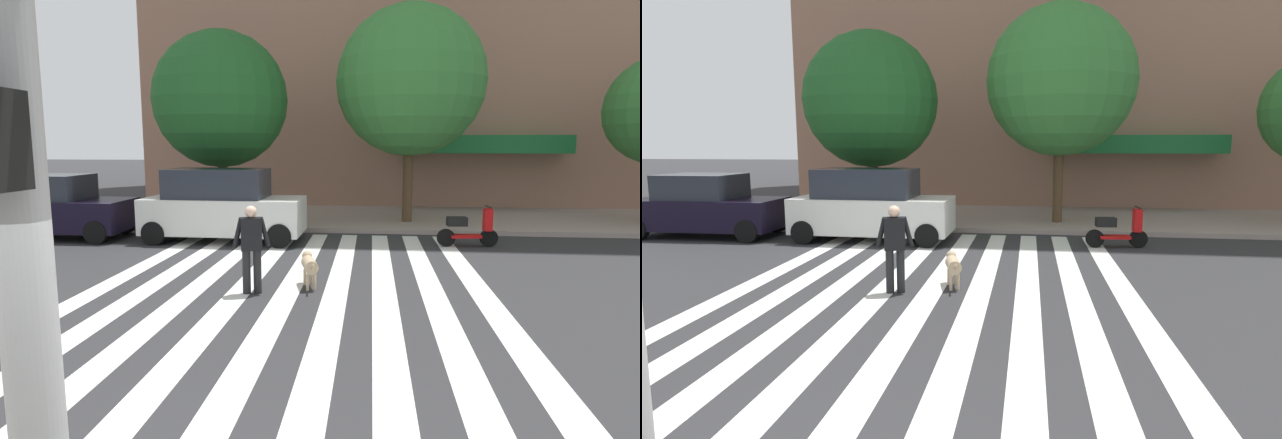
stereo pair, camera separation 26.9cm
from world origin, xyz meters
TOP-DOWN VIEW (x-y plane):
  - ground_plane at (0.00, 6.68)m, footprint 160.00×160.00m
  - sidewalk_far at (0.00, 16.36)m, footprint 80.00×6.00m
  - crosswalk_stripes at (-0.25, 6.68)m, footprint 7.65×12.76m
  - parked_car_near_curb at (-8.04, 11.82)m, footprint 4.36×2.01m
  - parked_car_behind_first at (-2.93, 11.82)m, footprint 4.51×1.98m
  - parked_scooter at (3.89, 11.64)m, footprint 1.63×0.50m
  - street_tree_nearest at (-3.61, 14.19)m, footprint 4.35×4.35m
  - street_tree_middle at (2.49, 15.06)m, footprint 4.86×4.86m
  - pedestrian_dog_walker at (-0.90, 6.79)m, footprint 0.70×0.33m
  - dog_on_leash at (0.11, 7.33)m, footprint 0.42×0.97m

SIDE VIEW (x-z plane):
  - ground_plane at x=0.00m, z-range 0.00..0.00m
  - crosswalk_stripes at x=-0.25m, z-range 0.00..0.01m
  - sidewalk_far at x=0.00m, z-range 0.00..0.15m
  - dog_on_leash at x=0.11m, z-range 0.12..0.77m
  - parked_scooter at x=3.89m, z-range -0.08..1.03m
  - parked_car_near_curb at x=-8.04m, z-range -0.05..1.82m
  - pedestrian_dog_walker at x=-0.90m, z-range 0.11..1.75m
  - parked_car_behind_first at x=-2.93m, z-range -0.03..2.03m
  - street_tree_nearest at x=-3.61m, z-range 1.06..7.26m
  - street_tree_middle at x=2.49m, z-range 1.24..8.31m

